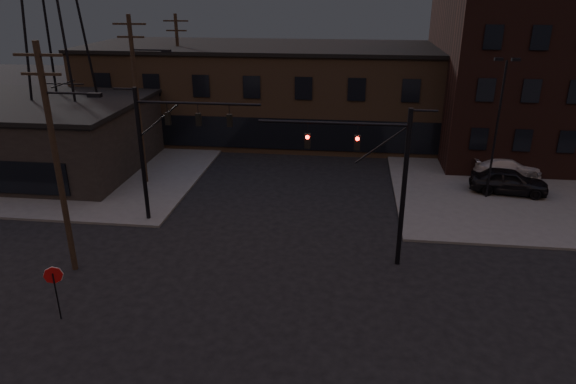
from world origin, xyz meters
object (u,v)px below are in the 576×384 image
object	(u,v)px
parked_car_lot_a	(509,181)
traffic_signal_near	(381,171)
parked_car_lot_b	(507,167)
stop_sign	(54,281)
car_crossing	(368,136)
traffic_signal_far	(162,141)

from	to	relation	value
parked_car_lot_a	traffic_signal_near	bearing A→B (deg)	146.69
traffic_signal_near	parked_car_lot_b	world-z (taller)	traffic_signal_near
stop_sign	parked_car_lot_b	xyz separation A→B (m)	(23.33, 20.31, -0.98)
stop_sign	car_crossing	distance (m)	30.94
traffic_signal_near	parked_car_lot_a	bearing A→B (deg)	48.46
traffic_signal_far	car_crossing	size ratio (longest dim) A/B	1.71
traffic_signal_near	stop_sign	distance (m)	15.17
parked_car_lot_b	traffic_signal_far	bearing A→B (deg)	112.67
stop_sign	parked_car_lot_a	size ratio (longest dim) A/B	0.50
car_crossing	parked_car_lot_a	bearing A→B (deg)	-31.98
parked_car_lot_a	parked_car_lot_b	world-z (taller)	parked_car_lot_a
traffic_signal_far	parked_car_lot_b	distance (m)	24.70
traffic_signal_far	stop_sign	size ratio (longest dim) A/B	3.23
parked_car_lot_b	traffic_signal_near	bearing A→B (deg)	141.77
traffic_signal_near	parked_car_lot_b	xyz separation A→B (m)	(9.97, 13.83, -4.07)
car_crossing	parked_car_lot_b	bearing A→B (deg)	-18.96
parked_car_lot_a	parked_car_lot_b	xyz separation A→B (m)	(0.78, 3.45, -0.13)
parked_car_lot_a	parked_car_lot_b	distance (m)	3.53
traffic_signal_far	parked_car_lot_a	distance (m)	22.71
traffic_signal_far	stop_sign	world-z (taller)	traffic_signal_far
traffic_signal_far	parked_car_lot_a	world-z (taller)	traffic_signal_far
stop_sign	parked_car_lot_a	xyz separation A→B (m)	(22.55, 16.87, -0.85)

